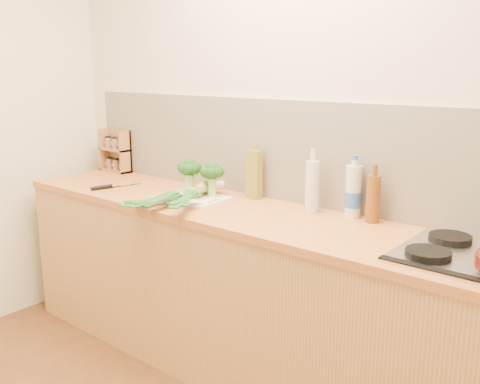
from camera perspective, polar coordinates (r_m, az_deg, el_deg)
The scene contains 15 objects.
room_shell at distance 2.81m, azimuth 6.05°, elevation 4.20°, with size 3.50×3.50×3.50m.
counter at distance 2.79m, azimuth 2.31°, elevation -11.28°, with size 3.20×0.62×0.90m.
gas_hob at distance 2.20m, azimuth 24.16°, elevation -6.35°, with size 0.58×0.50×0.04m.
chopping_board at distance 2.94m, azimuth -5.19°, elevation -0.65°, with size 0.37×0.27×0.01m, color white.
broccoli_left at distance 3.02m, azimuth -5.41°, elevation 2.47°, with size 0.14×0.14×0.20m.
broccoli_right at distance 2.93m, azimuth -3.02°, elevation 2.08°, with size 0.13×0.14×0.19m.
leek_front at distance 2.92m, azimuth -6.00°, elevation -0.16°, with size 0.14×0.66×0.04m.
leek_mid at distance 2.88m, azimuth -5.37°, elevation 0.00°, with size 0.11×0.68×0.04m.
leek_back at distance 2.84m, azimuth -4.61°, elevation 0.20°, with size 0.33×0.58×0.04m.
chefs_knife at distance 3.28m, azimuth -13.90°, elevation 0.53°, with size 0.11×0.32×0.02m.
spice_rack at distance 3.79m, azimuth -13.01°, elevation 4.06°, with size 0.24×0.10×0.29m.
oil_tin at distance 2.91m, azimuth 1.50°, elevation 1.90°, with size 0.08×0.05×0.30m.
glass_bottle at distance 2.67m, azimuth 7.71°, elevation 0.68°, with size 0.07×0.07×0.32m.
amber_bottle at distance 2.54m, azimuth 14.01°, elevation -0.62°, with size 0.06×0.06×0.27m.
water_bottle at distance 2.60m, azimuth 11.98°, elevation -0.12°, with size 0.08×0.08×0.28m.
Camera 1 is at (1.53, -0.82, 1.60)m, focal length 40.00 mm.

